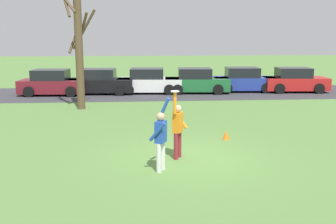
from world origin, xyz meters
TOP-DOWN VIEW (x-y plane):
  - ground_plane at (0.00, 0.00)m, footprint 120.00×120.00m
  - person_catcher at (-0.28, -0.09)m, footprint 0.51×0.59m
  - person_defender at (-0.86, -1.20)m, footprint 0.60×0.66m
  - frisbee_disc at (-0.38, -0.29)m, footprint 0.25×0.25m
  - parked_car_maroon at (-6.72, 13.46)m, footprint 4.21×2.25m
  - parked_car_black at (-3.80, 13.75)m, footprint 4.21×2.25m
  - parked_car_white at (-0.71, 13.82)m, footprint 4.21×2.25m
  - parked_car_green at (2.36, 13.68)m, footprint 4.21×2.25m
  - parked_car_blue at (5.59, 14.04)m, footprint 4.21×2.25m
  - parked_car_red at (8.89, 13.62)m, footprint 4.21×2.25m
  - parking_strip at (1.12, 13.66)m, footprint 24.35×6.40m
  - bare_tree_tall at (-4.35, 8.49)m, footprint 1.93×1.94m
  - field_cone_orange at (1.70, 1.99)m, footprint 0.26×0.26m

SIDE VIEW (x-z plane):
  - ground_plane at x=0.00m, z-range 0.00..0.00m
  - parking_strip at x=1.12m, z-range 0.00..0.01m
  - field_cone_orange at x=1.70m, z-range 0.00..0.32m
  - parked_car_maroon at x=-6.72m, z-range -0.07..1.52m
  - parked_car_black at x=-3.80m, z-range -0.07..1.52m
  - parked_car_white at x=-0.71m, z-range -0.07..1.52m
  - parked_car_green at x=2.36m, z-range -0.07..1.52m
  - parked_car_blue at x=5.59m, z-range -0.07..1.52m
  - parked_car_red at x=8.89m, z-range -0.07..1.52m
  - person_defender at x=-0.86m, z-range -0.04..2.00m
  - person_catcher at x=-0.28m, z-range -0.06..2.02m
  - frisbee_disc at x=-0.38m, z-range 2.08..2.10m
  - bare_tree_tall at x=-4.35m, z-range -0.03..6.51m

